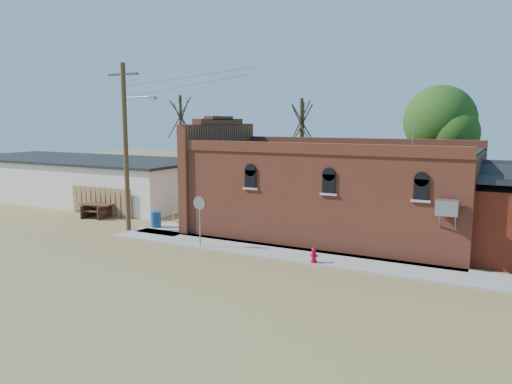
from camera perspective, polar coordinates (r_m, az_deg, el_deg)
The scene contains 14 objects.
ground at distance 22.66m, azimuth -0.77°, elevation -7.20°, with size 120.00×120.00×0.00m, color olive.
sidewalk_south at distance 22.78m, azimuth 3.66°, elevation -7.03°, with size 19.00×2.20×0.08m, color #9E9991.
sidewalk_west at distance 30.84m, azimuth -5.70°, elevation -3.00°, with size 2.60×10.00×0.08m, color #9E9991.
brick_bar at distance 26.45m, azimuth 8.09°, elevation 0.13°, with size 16.40×7.97×6.30m.
storage_building at distance 40.34m, azimuth -19.31°, elevation 1.47°, with size 20.40×8.40×3.17m.
wood_fence at distance 33.11m, azimuth -17.27°, elevation -1.05°, with size 5.20×0.10×1.80m, color #9F7048, non-canonical shape.
utility_pole at distance 27.63m, azimuth -14.60°, elevation 5.36°, with size 3.12×0.26×9.00m.
tree_bare_near at distance 34.87m, azimuth 5.22°, elevation 8.10°, with size 2.80×2.80×7.65m.
tree_bare_far at distance 41.22m, azimuth -8.62°, elevation 8.61°, with size 2.80×2.80×8.16m.
tree_leafy at distance 32.96m, azimuth 20.28°, elevation 7.57°, with size 4.40×4.40×8.15m.
fire_hydrant at distance 21.29m, azimuth 6.63°, elevation -7.17°, with size 0.38×0.37×0.65m.
stop_sign at distance 23.60m, azimuth -6.46°, elevation -1.81°, with size 0.66×0.13×2.42m.
trash_barrel at distance 28.51m, azimuth -11.38°, elevation -3.07°, with size 0.57×0.57×0.88m, color #1B4B8A.
picnic_table at distance 32.62m, azimuth -17.76°, elevation -1.82°, with size 2.27×1.87×0.85m.
Camera 1 is at (10.51, -19.15, 6.04)m, focal length 35.00 mm.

